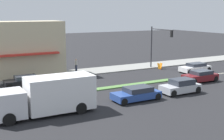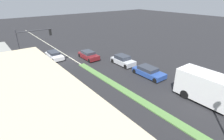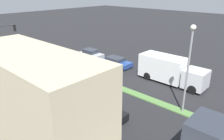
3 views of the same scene
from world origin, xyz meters
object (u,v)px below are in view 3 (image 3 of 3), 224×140
object	(u,v)px
pedestrian	(6,96)
coupe_blue	(116,62)
street_lamp	(189,59)
suv_black	(103,110)
sedan_maroon	(55,52)
sedan_silver	(91,54)
van_white	(17,54)
delivery_truck	(170,70)

from	to	relation	value
pedestrian	coupe_blue	world-z (taller)	pedestrian
street_lamp	suv_black	size ratio (longest dim) A/B	1.85
suv_black	sedan_maroon	bearing A→B (deg)	-112.12
sedan_silver	pedestrian	bearing A→B (deg)	17.99
pedestrian	van_white	bearing A→B (deg)	-118.75
pedestrian	suv_black	world-z (taller)	pedestrian
suv_black	sedan_silver	xyz separation A→B (m)	(-10.00, -12.43, 0.10)
pedestrian	street_lamp	bearing A→B (deg)	128.04
coupe_blue	delivery_truck	bearing A→B (deg)	90.00
sedan_maroon	suv_black	bearing A→B (deg)	67.88
suv_black	street_lamp	bearing A→B (deg)	137.63
delivery_truck	van_white	bearing A→B (deg)	-71.63
street_lamp	suv_black	distance (m)	7.97
sedan_silver	van_white	bearing A→B (deg)	-50.49
pedestrian	van_white	distance (m)	15.37
pedestrian	sedan_maroon	bearing A→B (deg)	-139.63
van_white	sedan_silver	xyz separation A→B (m)	(-7.20, 8.73, 0.08)
street_lamp	suv_black	bearing A→B (deg)	-42.37
van_white	sedan_maroon	world-z (taller)	sedan_maroon
sedan_silver	sedan_maroon	bearing A→B (deg)	-62.08
van_white	coupe_blue	bearing A→B (deg)	117.62
delivery_truck	coupe_blue	size ratio (longest dim) A/B	1.76
sedan_maroon	delivery_truck	bearing A→B (deg)	98.73
van_white	sedan_silver	world-z (taller)	sedan_silver
pedestrian	sedan_silver	bearing A→B (deg)	-162.01
sedan_silver	delivery_truck	bearing A→B (deg)	90.00
delivery_truck	sedan_maroon	size ratio (longest dim) A/B	1.89
street_lamp	delivery_truck	bearing A→B (deg)	-141.07
street_lamp	sedan_maroon	size ratio (longest dim) A/B	1.86
delivery_truck	van_white	world-z (taller)	delivery_truck
suv_black	coupe_blue	distance (m)	12.44
delivery_truck	sedan_silver	size ratio (longest dim) A/B	1.95
street_lamp	coupe_blue	bearing A→B (deg)	-112.68
pedestrian	coupe_blue	bearing A→B (deg)	178.85
suv_black	sedan_maroon	xyz separation A→B (m)	(-7.20, -17.72, 0.05)
suv_black	sedan_maroon	size ratio (longest dim) A/B	1.00
pedestrian	delivery_truck	world-z (taller)	delivery_truck
van_white	sedan_maroon	bearing A→B (deg)	141.92
suv_black	van_white	bearing A→B (deg)	-97.54
sedan_maroon	coupe_blue	bearing A→B (deg)	105.19
delivery_truck	sedan_maroon	xyz separation A→B (m)	(2.80, -18.24, -0.86)
suv_black	delivery_truck	bearing A→B (deg)	177.01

